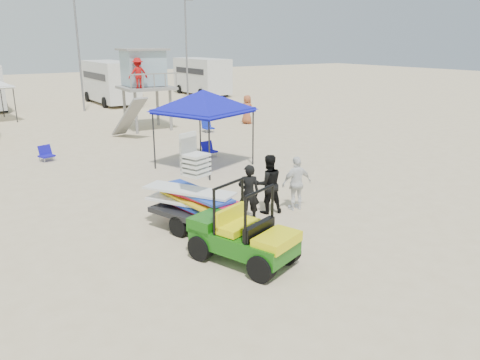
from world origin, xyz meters
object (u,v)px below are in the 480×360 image
man_left (249,193)px  canopy_blue (203,94)px  lifeguard_tower (143,71)px  utility_cart (244,228)px  surf_trailer (194,196)px

man_left → canopy_blue: bearing=-79.2°
lifeguard_tower → man_left: bearing=-101.7°
utility_cart → lifeguard_tower: 17.58m
lifeguard_tower → canopy_blue: lifeguard_tower is taller
surf_trailer → canopy_blue: bearing=58.6°
man_left → canopy_blue: 6.41m
lifeguard_tower → canopy_blue: bearing=-97.7°
man_left → lifeguard_tower: bearing=-73.3°
surf_trailer → lifeguard_tower: 15.35m
utility_cart → man_left: 2.54m
utility_cart → lifeguard_tower: size_ratio=0.60×
utility_cart → surf_trailer: size_ratio=0.91×
lifeguard_tower → canopy_blue: 9.08m
surf_trailer → man_left: size_ratio=1.74×
utility_cart → canopy_blue: (3.35, 7.82, 2.06)m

